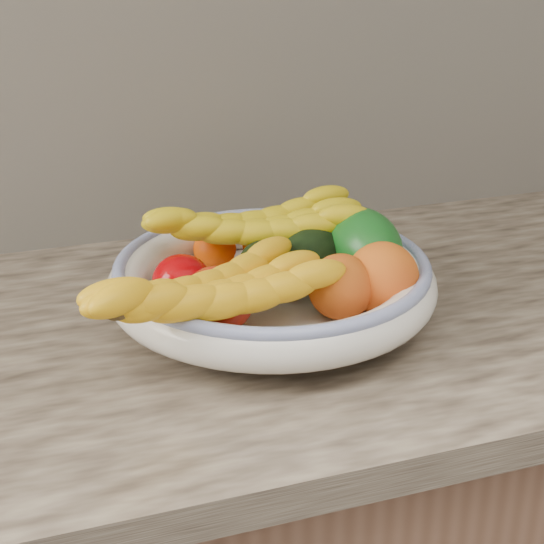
{
  "coord_description": "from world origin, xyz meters",
  "views": [
    {
      "loc": [
        -0.29,
        0.8,
        1.35
      ],
      "look_at": [
        0.0,
        1.66,
        0.96
      ],
      "focal_mm": 55.0,
      "sensor_mm": 36.0,
      "label": 1
    }
  ],
  "objects_px": {
    "green_mango": "(362,246)",
    "banana_bunch_back": "(255,231)",
    "fruit_bowl": "(272,281)",
    "banana_bunch_front": "(212,299)"
  },
  "relations": [
    {
      "from": "green_mango",
      "to": "banana_bunch_back",
      "type": "distance_m",
      "value": 0.13
    },
    {
      "from": "fruit_bowl",
      "to": "banana_bunch_front",
      "type": "relative_size",
      "value": 1.27
    },
    {
      "from": "green_mango",
      "to": "banana_bunch_front",
      "type": "height_order",
      "value": "green_mango"
    },
    {
      "from": "banana_bunch_back",
      "to": "banana_bunch_front",
      "type": "bearing_deg",
      "value": -116.43
    },
    {
      "from": "banana_bunch_back",
      "to": "green_mango",
      "type": "bearing_deg",
      "value": -22.29
    },
    {
      "from": "green_mango",
      "to": "banana_bunch_back",
      "type": "xyz_separation_m",
      "value": [
        -0.12,
        0.06,
        0.01
      ]
    },
    {
      "from": "green_mango",
      "to": "banana_bunch_front",
      "type": "relative_size",
      "value": 0.42
    },
    {
      "from": "fruit_bowl",
      "to": "green_mango",
      "type": "height_order",
      "value": "green_mango"
    },
    {
      "from": "banana_bunch_front",
      "to": "green_mango",
      "type": "bearing_deg",
      "value": 5.28
    },
    {
      "from": "green_mango",
      "to": "banana_bunch_front",
      "type": "distance_m",
      "value": 0.24
    }
  ]
}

